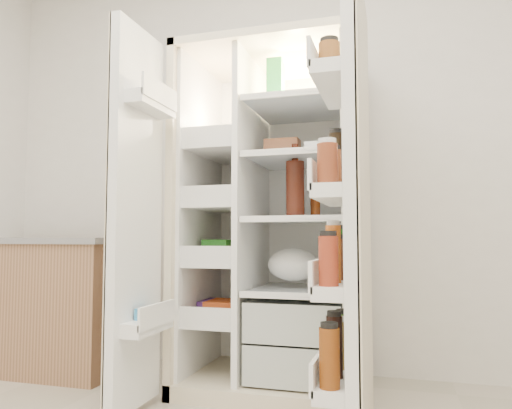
% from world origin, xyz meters
% --- Properties ---
extents(wall_back, '(4.00, 0.02, 2.70)m').
position_xyz_m(wall_back, '(0.00, 2.00, 1.35)').
color(wall_back, white).
rests_on(wall_back, floor).
extents(refrigerator, '(0.92, 0.70, 1.80)m').
position_xyz_m(refrigerator, '(-0.01, 1.65, 0.74)').
color(refrigerator, beige).
rests_on(refrigerator, floor).
extents(freezer_door, '(0.15, 0.40, 1.72)m').
position_xyz_m(freezer_door, '(-0.52, 1.05, 0.89)').
color(freezer_door, white).
rests_on(freezer_door, floor).
extents(fridge_door, '(0.17, 0.58, 1.72)m').
position_xyz_m(fridge_door, '(0.46, 0.96, 0.87)').
color(fridge_door, white).
rests_on(fridge_door, floor).
extents(kitchen_counter, '(1.09, 0.58, 0.79)m').
position_xyz_m(kitchen_counter, '(-1.46, 1.59, 0.40)').
color(kitchen_counter, '#A67753').
rests_on(kitchen_counter, floor).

